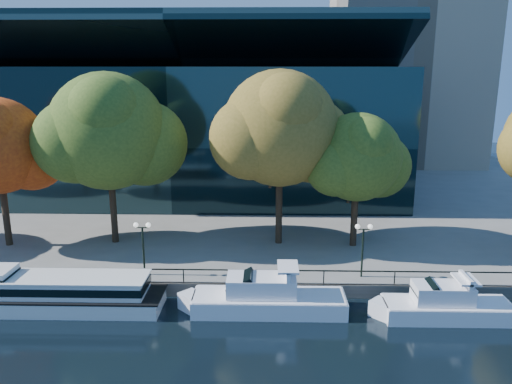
{
  "coord_description": "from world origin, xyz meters",
  "views": [
    {
      "loc": [
        5.98,
        -29.7,
        15.9
      ],
      "look_at": [
        5.07,
        8.0,
        6.49
      ],
      "focal_mm": 35.0,
      "sensor_mm": 36.0,
      "label": 1
    }
  ],
  "objects_px": {
    "cruiser_near": "(262,297)",
    "tree_2": "(110,134)",
    "tree_4": "(359,159)",
    "tree_3": "(282,131)",
    "lamp_2": "(363,238)",
    "lamp_1": "(143,236)",
    "cruiser_far": "(442,305)",
    "tour_boat": "(56,292)"
  },
  "relations": [
    {
      "from": "cruiser_near",
      "to": "tree_2",
      "type": "height_order",
      "value": "tree_2"
    },
    {
      "from": "cruiser_near",
      "to": "tree_4",
      "type": "bearing_deg",
      "value": 52.56
    },
    {
      "from": "tree_3",
      "to": "lamp_2",
      "type": "xyz_separation_m",
      "value": [
        5.73,
        -7.12,
        -6.83
      ]
    },
    {
      "from": "tree_2",
      "to": "lamp_1",
      "type": "distance_m",
      "value": 10.44
    },
    {
      "from": "cruiser_far",
      "to": "tree_3",
      "type": "distance_m",
      "value": 18.18
    },
    {
      "from": "cruiser_near",
      "to": "cruiser_far",
      "type": "relative_size",
      "value": 1.23
    },
    {
      "from": "tour_boat",
      "to": "tree_3",
      "type": "xyz_separation_m",
      "value": [
        15.43,
        10.68,
        9.59
      ]
    },
    {
      "from": "lamp_1",
      "to": "cruiser_near",
      "type": "bearing_deg",
      "value": -22.42
    },
    {
      "from": "tree_4",
      "to": "tour_boat",
      "type": "bearing_deg",
      "value": -154.89
    },
    {
      "from": "cruiser_far",
      "to": "tree_2",
      "type": "height_order",
      "value": "tree_2"
    },
    {
      "from": "cruiser_near",
      "to": "tree_2",
      "type": "bearing_deg",
      "value": 140.43
    },
    {
      "from": "cruiser_far",
      "to": "lamp_1",
      "type": "xyz_separation_m",
      "value": [
        -20.44,
        4.28,
        3.03
      ]
    },
    {
      "from": "tree_2",
      "to": "lamp_1",
      "type": "xyz_separation_m",
      "value": [
        4.1,
        -7.02,
        -6.56
      ]
    },
    {
      "from": "cruiser_far",
      "to": "tree_4",
      "type": "xyz_separation_m",
      "value": [
        -3.81,
        10.93,
        7.6
      ]
    },
    {
      "from": "tree_3",
      "to": "lamp_1",
      "type": "height_order",
      "value": "tree_3"
    },
    {
      "from": "tour_boat",
      "to": "lamp_1",
      "type": "height_order",
      "value": "lamp_1"
    },
    {
      "from": "lamp_1",
      "to": "cruiser_far",
      "type": "bearing_deg",
      "value": -11.82
    },
    {
      "from": "cruiser_far",
      "to": "tree_2",
      "type": "xyz_separation_m",
      "value": [
        -24.54,
        11.29,
        9.58
      ]
    },
    {
      "from": "tree_2",
      "to": "tree_3",
      "type": "xyz_separation_m",
      "value": [
        14.36,
        0.1,
        0.27
      ]
    },
    {
      "from": "lamp_2",
      "to": "tour_boat",
      "type": "bearing_deg",
      "value": -170.44
    },
    {
      "from": "tree_2",
      "to": "tour_boat",
      "type": "bearing_deg",
      "value": -95.77
    },
    {
      "from": "cruiser_far",
      "to": "lamp_2",
      "type": "bearing_deg",
      "value": 136.11
    },
    {
      "from": "tour_boat",
      "to": "cruiser_near",
      "type": "bearing_deg",
      "value": -0.22
    },
    {
      "from": "tour_boat",
      "to": "tree_4",
      "type": "height_order",
      "value": "tree_4"
    },
    {
      "from": "cruiser_far",
      "to": "tree_4",
      "type": "distance_m",
      "value": 13.84
    },
    {
      "from": "cruiser_near",
      "to": "lamp_2",
      "type": "height_order",
      "value": "lamp_2"
    },
    {
      "from": "tree_4",
      "to": "cruiser_far",
      "type": "bearing_deg",
      "value": -70.77
    },
    {
      "from": "tour_boat",
      "to": "tree_3",
      "type": "height_order",
      "value": "tree_3"
    },
    {
      "from": "cruiser_near",
      "to": "cruiser_far",
      "type": "distance_m",
      "value": 11.69
    },
    {
      "from": "cruiser_far",
      "to": "tree_3",
      "type": "bearing_deg",
      "value": 131.76
    },
    {
      "from": "tree_3",
      "to": "lamp_1",
      "type": "xyz_separation_m",
      "value": [
        -10.27,
        -7.12,
        -6.83
      ]
    },
    {
      "from": "cruiser_far",
      "to": "lamp_1",
      "type": "height_order",
      "value": "lamp_1"
    },
    {
      "from": "tree_3",
      "to": "cruiser_far",
      "type": "bearing_deg",
      "value": -48.24
    },
    {
      "from": "tree_2",
      "to": "lamp_1",
      "type": "bearing_deg",
      "value": -59.71
    },
    {
      "from": "tree_2",
      "to": "tree_3",
      "type": "height_order",
      "value": "tree_3"
    },
    {
      "from": "lamp_2",
      "to": "tree_4",
      "type": "bearing_deg",
      "value": 84.53
    },
    {
      "from": "tree_4",
      "to": "lamp_1",
      "type": "height_order",
      "value": "tree_4"
    },
    {
      "from": "tour_boat",
      "to": "lamp_2",
      "type": "height_order",
      "value": "lamp_2"
    },
    {
      "from": "tour_boat",
      "to": "tree_2",
      "type": "xyz_separation_m",
      "value": [
        1.07,
        10.58,
        9.32
      ]
    },
    {
      "from": "tour_boat",
      "to": "lamp_2",
      "type": "relative_size",
      "value": 3.73
    },
    {
      "from": "lamp_1",
      "to": "tree_2",
      "type": "bearing_deg",
      "value": 120.29
    },
    {
      "from": "tree_3",
      "to": "tree_4",
      "type": "bearing_deg",
      "value": -4.21
    }
  ]
}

